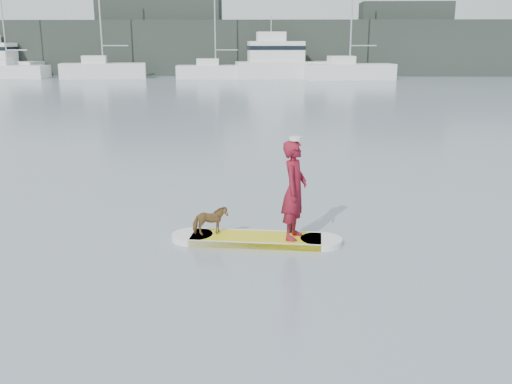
{
  "coord_description": "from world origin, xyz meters",
  "views": [
    {
      "loc": [
        3.43,
        -14.05,
        3.75
      ],
      "look_at": [
        3.08,
        -3.67,
        1.0
      ],
      "focal_mm": 40.0,
      "sensor_mm": 36.0,
      "label": 1
    }
  ],
  "objects_px": {
    "paddleboard": "(256,239)",
    "paddler": "(294,190)",
    "dog": "(210,221)",
    "sailboat_b": "(8,70)",
    "sailboat_d": "(215,70)",
    "motor_yacht_a": "(281,61)",
    "sailboat_e": "(349,70)",
    "sailboat_c": "(103,69)"
  },
  "relations": [
    {
      "from": "motor_yacht_a",
      "to": "paddler",
      "type": "bearing_deg",
      "value": -98.51
    },
    {
      "from": "motor_yacht_a",
      "to": "sailboat_e",
      "type": "bearing_deg",
      "value": -24.39
    },
    {
      "from": "dog",
      "to": "sailboat_c",
      "type": "height_order",
      "value": "sailboat_c"
    },
    {
      "from": "paddleboard",
      "to": "sailboat_c",
      "type": "bearing_deg",
      "value": 113.92
    },
    {
      "from": "paddler",
      "to": "motor_yacht_a",
      "type": "relative_size",
      "value": 0.18
    },
    {
      "from": "dog",
      "to": "sailboat_b",
      "type": "xyz_separation_m",
      "value": [
        -26.77,
        49.31,
        0.44
      ]
    },
    {
      "from": "dog",
      "to": "sailboat_d",
      "type": "relative_size",
      "value": 0.06
    },
    {
      "from": "sailboat_e",
      "to": "paddler",
      "type": "bearing_deg",
      "value": -106.35
    },
    {
      "from": "sailboat_c",
      "to": "paddleboard",
      "type": "bearing_deg",
      "value": -81.76
    },
    {
      "from": "sailboat_b",
      "to": "motor_yacht_a",
      "type": "xyz_separation_m",
      "value": [
        28.55,
        0.91,
        0.89
      ]
    },
    {
      "from": "paddleboard",
      "to": "sailboat_d",
      "type": "relative_size",
      "value": 0.28
    },
    {
      "from": "paddler",
      "to": "motor_yacht_a",
      "type": "height_order",
      "value": "motor_yacht_a"
    },
    {
      "from": "paddleboard",
      "to": "sailboat_b",
      "type": "relative_size",
      "value": 0.27
    },
    {
      "from": "sailboat_d",
      "to": "sailboat_e",
      "type": "relative_size",
      "value": 0.92
    },
    {
      "from": "paddleboard",
      "to": "sailboat_c",
      "type": "distance_m",
      "value": 52.43
    },
    {
      "from": "sailboat_d",
      "to": "motor_yacht_a",
      "type": "height_order",
      "value": "sailboat_d"
    },
    {
      "from": "paddler",
      "to": "dog",
      "type": "relative_size",
      "value": 2.83
    },
    {
      "from": "dog",
      "to": "sailboat_d",
      "type": "distance_m",
      "value": 49.73
    },
    {
      "from": "sailboat_c",
      "to": "sailboat_e",
      "type": "relative_size",
      "value": 0.96
    },
    {
      "from": "sailboat_c",
      "to": "sailboat_e",
      "type": "xyz_separation_m",
      "value": [
        25.27,
        -1.04,
        0.01
      ]
    },
    {
      "from": "paddleboard",
      "to": "sailboat_e",
      "type": "relative_size",
      "value": 0.26
    },
    {
      "from": "sailboat_b",
      "to": "motor_yacht_a",
      "type": "height_order",
      "value": "sailboat_b"
    },
    {
      "from": "sailboat_c",
      "to": "sailboat_e",
      "type": "distance_m",
      "value": 25.29
    },
    {
      "from": "sailboat_b",
      "to": "motor_yacht_a",
      "type": "distance_m",
      "value": 28.57
    },
    {
      "from": "sailboat_b",
      "to": "sailboat_c",
      "type": "distance_m",
      "value": 10.05
    },
    {
      "from": "paddleboard",
      "to": "motor_yacht_a",
      "type": "relative_size",
      "value": 0.31
    },
    {
      "from": "sailboat_e",
      "to": "dog",
      "type": "bearing_deg",
      "value": -108.23
    },
    {
      "from": "paddler",
      "to": "sailboat_e",
      "type": "bearing_deg",
      "value": 8.53
    },
    {
      "from": "motor_yacht_a",
      "to": "sailboat_b",
      "type": "bearing_deg",
      "value": 173.5
    },
    {
      "from": "paddleboard",
      "to": "sailboat_b",
      "type": "bearing_deg",
      "value": 123.55
    },
    {
      "from": "sailboat_b",
      "to": "dog",
      "type": "bearing_deg",
      "value": -57.63
    },
    {
      "from": "dog",
      "to": "sailboat_d",
      "type": "xyz_separation_m",
      "value": [
        -5.06,
        49.47,
        0.45
      ]
    },
    {
      "from": "motor_yacht_a",
      "to": "paddleboard",
      "type": "bearing_deg",
      "value": -99.33
    },
    {
      "from": "sailboat_d",
      "to": "sailboat_c",
      "type": "bearing_deg",
      "value": 175.92
    },
    {
      "from": "paddler",
      "to": "sailboat_d",
      "type": "relative_size",
      "value": 0.16
    },
    {
      "from": "dog",
      "to": "motor_yacht_a",
      "type": "bearing_deg",
      "value": -20.93
    },
    {
      "from": "paddleboard",
      "to": "paddler",
      "type": "distance_m",
      "value": 1.23
    },
    {
      "from": "paddleboard",
      "to": "paddler",
      "type": "bearing_deg",
      "value": 0.0
    },
    {
      "from": "paddleboard",
      "to": "sailboat_b",
      "type": "height_order",
      "value": "sailboat_b"
    },
    {
      "from": "paddler",
      "to": "motor_yacht_a",
      "type": "distance_m",
      "value": 50.35
    },
    {
      "from": "dog",
      "to": "motor_yacht_a",
      "type": "distance_m",
      "value": 50.27
    },
    {
      "from": "paddleboard",
      "to": "sailboat_d",
      "type": "xyz_separation_m",
      "value": [
        -5.94,
        49.54,
        0.79
      ]
    }
  ]
}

